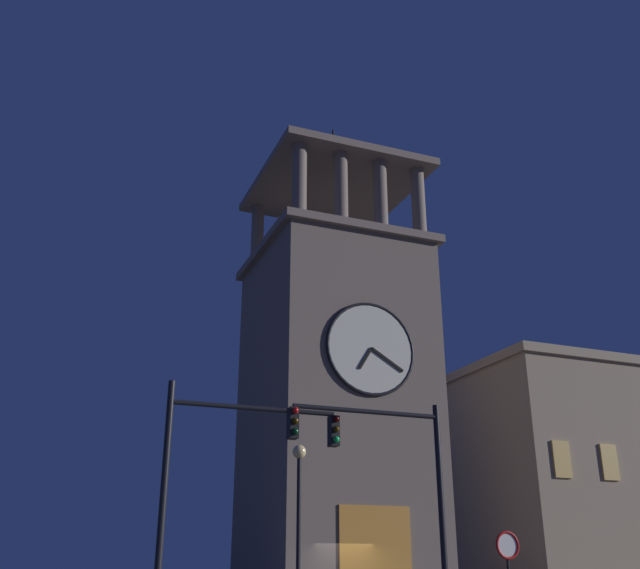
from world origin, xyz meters
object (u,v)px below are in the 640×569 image
clocktower (336,405)px  traffic_signal_mid (227,465)px  street_lamp (299,497)px  adjacent_wing_building (640,482)px  no_horn_sign (508,552)px  traffic_signal_near (391,472)px

clocktower → traffic_signal_mid: clocktower is taller
street_lamp → clocktower: bearing=-118.6°
adjacent_wing_building → street_lamp: (25.25, 11.38, -2.57)m
no_horn_sign → adjacent_wing_building: bearing=-142.9°
adjacent_wing_building → no_horn_sign: bearing=37.1°
clocktower → street_lamp: (5.46, 10.02, -5.29)m
adjacent_wing_building → traffic_signal_near: adjacent_wing_building is taller
clocktower → traffic_signal_near: clocktower is taller
street_lamp → no_horn_sign: (-4.79, 4.09, -1.68)m
traffic_signal_near → no_horn_sign: 5.22m
traffic_signal_near → no_horn_sign: bearing=-157.5°
adjacent_wing_building → traffic_signal_mid: 33.75m
traffic_signal_near → traffic_signal_mid: traffic_signal_mid is taller
adjacent_wing_building → traffic_signal_near: size_ratio=3.80×
clocktower → street_lamp: clocktower is taller
street_lamp → no_horn_sign: size_ratio=2.06×
clocktower → no_horn_sign: (0.68, 14.12, -6.98)m
street_lamp → traffic_signal_mid: bearing=55.8°
street_lamp → no_horn_sign: bearing=139.5°
clocktower → adjacent_wing_building: bearing=-176.1°
traffic_signal_mid → street_lamp: (-3.81, -5.60, -0.12)m
adjacent_wing_building → street_lamp: size_ratio=3.98×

